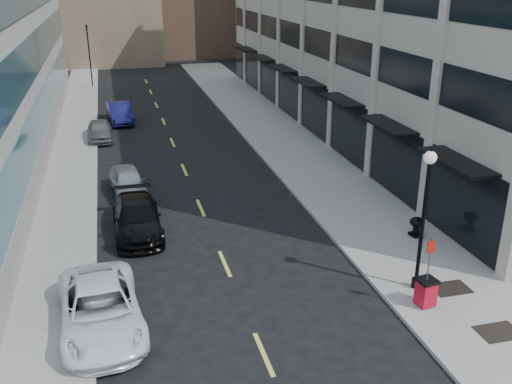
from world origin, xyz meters
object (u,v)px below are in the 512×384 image
car_silver_sedan (128,182)px  lamppost (424,209)px  car_white_van (101,309)px  urn_planter (417,225)px  car_blue_sedan (120,113)px  trash_bin (426,291)px  traffic_signal (87,29)px  car_black_pickup (137,218)px  sign_post (429,263)px  car_grey_sedan (100,130)px

car_silver_sedan → lamppost: lamppost is taller
car_white_van → urn_planter: car_white_van is taller
car_white_van → car_blue_sedan: (1.55, 27.95, -0.01)m
car_silver_sedan → trash_bin: car_silver_sedan is taller
car_white_van → car_blue_sedan: bearing=82.6°
car_silver_sedan → car_white_van: bearing=-102.6°
traffic_signal → car_silver_sedan: (2.14, -31.21, -5.01)m
car_black_pickup → sign_post: size_ratio=1.90×
car_black_pickup → urn_planter: bearing=-17.8°
car_white_van → sign_post: (10.85, -1.60, 1.08)m
car_silver_sedan → car_blue_sedan: 15.75m
car_silver_sedan → urn_planter: (11.96, -8.64, -0.02)m
car_blue_sedan → car_black_pickup: bearing=-95.1°
car_grey_sedan → lamppost: size_ratio=0.76×
car_black_pickup → urn_planter: (11.80, -3.66, -0.06)m
car_black_pickup → lamppost: (9.60, -7.60, 2.56)m
car_blue_sedan → sign_post: 31.00m
lamppost → urn_planter: bearing=60.8°
car_grey_sedan → lamppost: lamppost is taller
car_silver_sedan → sign_post: size_ratio=1.55×
lamppost → sign_post: 1.92m
traffic_signal → lamppost: size_ratio=1.30×
car_blue_sedan → urn_planter: (11.85, -24.39, -0.08)m
sign_post → lamppost: bearing=70.0°
car_silver_sedan → sign_post: (9.41, -13.80, 1.15)m
car_white_van → urn_planter: 13.86m
car_blue_sedan → lamppost: bearing=-76.4°
trash_bin → traffic_signal: bearing=95.7°
car_silver_sedan → lamppost: size_ratio=0.78×
car_black_pickup → car_silver_sedan: car_black_pickup is taller
car_grey_sedan → sign_post: (10.85, -24.83, 1.16)m
car_silver_sedan → car_grey_sedan: (-1.44, 11.03, -0.01)m
car_white_van → car_black_pickup: car_white_van is taller
car_grey_sedan → car_silver_sedan: bearing=-83.5°
car_silver_sedan → sign_post: bearing=-61.6°
traffic_signal → trash_bin: 46.70m
car_black_pickup → trash_bin: bearing=-43.9°
car_silver_sedan → lamppost: (9.76, -12.58, 2.59)m
car_grey_sedan → urn_planter: car_grey_sedan is taller
car_grey_sedan → lamppost: bearing=-65.6°
traffic_signal → car_grey_sedan: size_ratio=1.71×
lamppost → urn_planter: size_ratio=6.10×
car_blue_sedan → urn_planter: car_blue_sedan is taller
car_white_van → car_black_pickup: bearing=73.2°
traffic_signal → car_grey_sedan: traffic_signal is taller
lamppost → car_white_van: bearing=178.0°
trash_bin → sign_post: 1.15m
car_black_pickup → sign_post: sign_post is taller
car_grey_sedan → trash_bin: 27.07m
car_grey_sedan → trash_bin: (10.90, -24.78, 0.01)m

